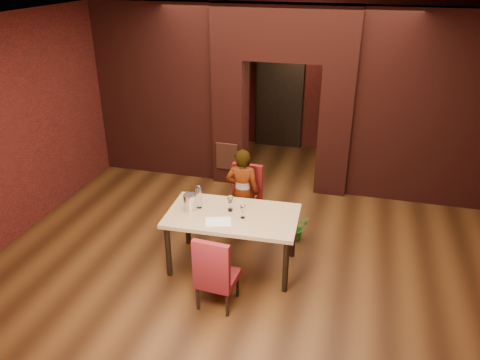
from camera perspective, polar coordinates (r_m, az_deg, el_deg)
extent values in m
plane|color=#4D2B13|center=(7.20, 1.85, -6.97)|extent=(8.00, 8.00, 0.00)
cube|color=silver|center=(6.11, 2.29, 19.28)|extent=(7.00, 8.00, 0.04)
cube|color=maroon|center=(10.27, 7.28, 12.54)|extent=(7.00, 0.04, 3.20)
cube|color=maroon|center=(3.26, -15.29, -19.42)|extent=(7.00, 0.04, 3.20)
cube|color=maroon|center=(7.99, -23.41, 6.93)|extent=(0.04, 8.00, 3.20)
cube|color=maroon|center=(8.69, -1.11, 7.28)|extent=(0.55, 0.55, 2.30)
cube|color=maroon|center=(8.38, 11.54, 6.08)|extent=(0.55, 0.55, 2.30)
cube|color=maroon|center=(8.12, 5.56, 17.49)|extent=(2.45, 0.55, 0.90)
cube|color=maroon|center=(9.04, -9.92, 10.61)|extent=(2.28, 0.35, 3.20)
cube|color=maroon|center=(8.30, 21.64, 7.88)|extent=(2.28, 0.35, 3.20)
cube|color=#9C492D|center=(8.63, -1.62, 2.90)|extent=(0.40, 0.03, 0.50)
cube|color=black|center=(10.40, 4.86, 9.69)|extent=(0.90, 0.08, 2.10)
cube|color=black|center=(10.37, 4.82, 9.64)|extent=(1.02, 0.04, 2.22)
cube|color=tan|center=(6.37, -0.90, -7.34)|extent=(1.76, 1.04, 0.81)
cube|color=maroon|center=(7.12, 0.45, -2.52)|extent=(0.49, 0.49, 1.04)
cube|color=maroon|center=(5.68, -2.76, -10.87)|extent=(0.48, 0.48, 0.99)
imported|color=white|center=(6.97, 0.28, -1.53)|extent=(0.53, 0.37, 1.39)
cube|color=white|center=(6.00, -2.67, -5.10)|extent=(0.38, 0.33, 0.00)
cylinder|color=silver|center=(6.26, -6.08, -2.69)|extent=(0.18, 0.18, 0.22)
cylinder|color=white|center=(6.27, -5.05, -2.03)|extent=(0.08, 0.08, 0.33)
imported|color=#307021|center=(7.11, 6.84, -5.69)|extent=(0.48, 0.47, 0.40)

